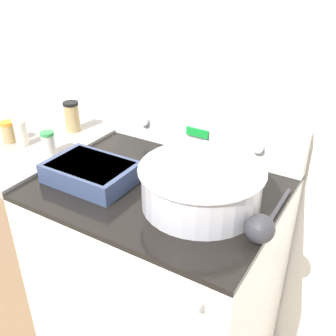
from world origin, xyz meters
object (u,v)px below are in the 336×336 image
spice_jar_green_cap (48,143)px  spice_jar_white_cap (21,133)px  spice_jar_black_cap (72,116)px  mixing_bowl (201,183)px  casserole_dish (91,171)px  ladle (262,227)px  spice_jar_orange_cap (9,132)px

spice_jar_green_cap → spice_jar_white_cap: size_ratio=0.84×
spice_jar_black_cap → mixing_bowl: bearing=-16.0°
mixing_bowl → spice_jar_white_cap: size_ratio=3.55×
casserole_dish → spice_jar_green_cap: (-0.25, 0.06, 0.02)m
casserole_dish → spice_jar_white_cap: 0.40m
mixing_bowl → spice_jar_black_cap: (-0.71, 0.20, 0.00)m
mixing_bowl → casserole_dish: mixing_bowl is taller
mixing_bowl → ladle: bearing=-16.6°
casserole_dish → spice_jar_black_cap: 0.43m
ladle → spice_jar_black_cap: size_ratio=2.60×
mixing_bowl → ladle: (0.21, -0.06, -0.04)m
ladle → spice_jar_green_cap: (-0.84, 0.05, 0.02)m
spice_jar_black_cap → spice_jar_orange_cap: (-0.14, -0.22, -0.02)m
casserole_dish → spice_jar_green_cap: bearing=167.3°
spice_jar_green_cap → spice_jar_black_cap: spice_jar_black_cap is taller
casserole_dish → mixing_bowl: bearing=10.1°
spice_jar_green_cap → casserole_dish: bearing=-12.7°
ladle → casserole_dish: bearing=-179.7°
casserole_dish → spice_jar_orange_cap: bearing=173.6°
spice_jar_orange_cap → spice_jar_white_cap: bearing=3.7°
spice_jar_black_cap → spice_jar_white_cap: bearing=-107.6°
mixing_bowl → spice_jar_black_cap: bearing=164.0°
spice_jar_green_cap → spice_jar_white_cap: (-0.15, 0.00, 0.01)m
casserole_dish → ladle: size_ratio=0.88×
spice_jar_green_cap → spice_jar_black_cap: (-0.08, 0.21, 0.02)m
casserole_dish → spice_jar_black_cap: spice_jar_black_cap is taller
mixing_bowl → casserole_dish: size_ratio=1.31×
spice_jar_white_cap → mixing_bowl: bearing=0.7°
spice_jar_orange_cap → spice_jar_green_cap: bearing=1.1°
spice_jar_green_cap → ladle: bearing=-3.7°
ladle → spice_jar_black_cap: spice_jar_black_cap is taller
ladle → spice_jar_green_cap: bearing=176.3°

